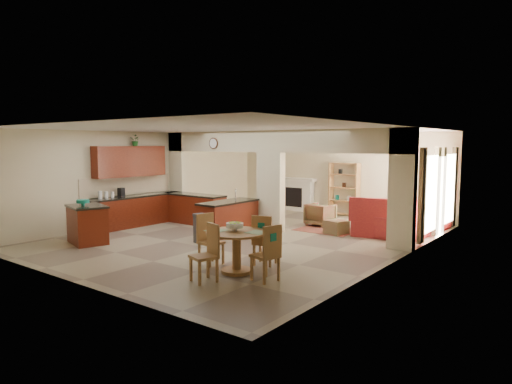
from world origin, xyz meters
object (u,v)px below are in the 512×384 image
Objects in this scene: dining_table at (237,246)px; sofa at (414,219)px; armchair at (320,215)px; kitchen_island at (87,224)px.

sofa is (1.40, 5.87, -0.11)m from dining_table.
kitchen_island is at bearing 64.00° from armchair.
kitchen_island is 1.71× the size of armchair.
kitchen_island is at bearing -176.99° from dining_table.
armchair is (-2.61, -0.51, -0.07)m from sofa.
sofa is (5.96, 6.11, -0.07)m from kitchen_island.
armchair is at bearing 102.73° from dining_table.
sofa is at bearing -163.95° from armchair.
dining_table is at bearing 107.66° from armchair.
dining_table is 1.57× the size of armchair.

